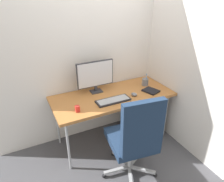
{
  "coord_description": "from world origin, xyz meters",
  "views": [
    {
      "loc": [
        -1.09,
        -2.14,
        1.98
      ],
      "look_at": [
        -0.05,
        -0.07,
        0.83
      ],
      "focal_mm": 32.96,
      "sensor_mm": 36.0,
      "label": 1
    }
  ],
  "objects_px": {
    "pen_holder": "(145,82)",
    "desk_clamp_accessory": "(77,109)",
    "keyboard": "(113,100)",
    "notebook": "(151,91)",
    "mouse": "(134,94)",
    "filing_cabinet": "(143,116)",
    "monitor": "(95,75)",
    "office_chair": "(135,137)"
  },
  "relations": [
    {
      "from": "filing_cabinet",
      "to": "pen_holder",
      "type": "xyz_separation_m",
      "value": [
        0.07,
        0.1,
        0.5
      ]
    },
    {
      "from": "keyboard",
      "to": "notebook",
      "type": "relative_size",
      "value": 2.19
    },
    {
      "from": "office_chair",
      "to": "pen_holder",
      "type": "distance_m",
      "value": 1.05
    },
    {
      "from": "filing_cabinet",
      "to": "desk_clamp_accessory",
      "type": "xyz_separation_m",
      "value": [
        -1.03,
        -0.15,
        0.49
      ]
    },
    {
      "from": "filing_cabinet",
      "to": "pen_holder",
      "type": "bearing_deg",
      "value": 53.85
    },
    {
      "from": "office_chair",
      "to": "keyboard",
      "type": "bearing_deg",
      "value": 86.23
    },
    {
      "from": "mouse",
      "to": "desk_clamp_accessory",
      "type": "height_order",
      "value": "desk_clamp_accessory"
    },
    {
      "from": "keyboard",
      "to": "filing_cabinet",
      "type": "bearing_deg",
      "value": 11.81
    },
    {
      "from": "keyboard",
      "to": "notebook",
      "type": "xyz_separation_m",
      "value": [
        0.58,
        0.01,
        -0.0
      ]
    },
    {
      "from": "monitor",
      "to": "pen_holder",
      "type": "distance_m",
      "value": 0.75
    },
    {
      "from": "keyboard",
      "to": "notebook",
      "type": "height_order",
      "value": "keyboard"
    },
    {
      "from": "mouse",
      "to": "pen_holder",
      "type": "bearing_deg",
      "value": 22.31
    },
    {
      "from": "mouse",
      "to": "desk_clamp_accessory",
      "type": "relative_size",
      "value": 1.12
    },
    {
      "from": "monitor",
      "to": "keyboard",
      "type": "bearing_deg",
      "value": -76.08
    },
    {
      "from": "filing_cabinet",
      "to": "monitor",
      "type": "distance_m",
      "value": 0.97
    },
    {
      "from": "mouse",
      "to": "notebook",
      "type": "relative_size",
      "value": 0.42
    },
    {
      "from": "pen_holder",
      "to": "desk_clamp_accessory",
      "type": "relative_size",
      "value": 2.4
    },
    {
      "from": "mouse",
      "to": "pen_holder",
      "type": "height_order",
      "value": "pen_holder"
    },
    {
      "from": "keyboard",
      "to": "pen_holder",
      "type": "height_order",
      "value": "pen_holder"
    },
    {
      "from": "mouse",
      "to": "keyboard",
      "type": "bearing_deg",
      "value": 170.3
    },
    {
      "from": "office_chair",
      "to": "desk_clamp_accessory",
      "type": "bearing_deg",
      "value": 128.52
    },
    {
      "from": "pen_holder",
      "to": "mouse",
      "type": "bearing_deg",
      "value": -146.65
    },
    {
      "from": "filing_cabinet",
      "to": "keyboard",
      "type": "height_order",
      "value": "keyboard"
    },
    {
      "from": "notebook",
      "to": "keyboard",
      "type": "bearing_deg",
      "value": 162.66
    },
    {
      "from": "filing_cabinet",
      "to": "notebook",
      "type": "xyz_separation_m",
      "value": [
        0.03,
        -0.11,
        0.46
      ]
    },
    {
      "from": "pen_holder",
      "to": "monitor",
      "type": "bearing_deg",
      "value": 169.54
    },
    {
      "from": "office_chair",
      "to": "pen_holder",
      "type": "xyz_separation_m",
      "value": [
        0.67,
        0.79,
        0.19
      ]
    },
    {
      "from": "filing_cabinet",
      "to": "pen_holder",
      "type": "distance_m",
      "value": 0.52
    },
    {
      "from": "keyboard",
      "to": "desk_clamp_accessory",
      "type": "height_order",
      "value": "desk_clamp_accessory"
    },
    {
      "from": "keyboard",
      "to": "mouse",
      "type": "relative_size",
      "value": 5.23
    },
    {
      "from": "monitor",
      "to": "mouse",
      "type": "relative_size",
      "value": 6.08
    },
    {
      "from": "monitor",
      "to": "mouse",
      "type": "xyz_separation_m",
      "value": [
        0.4,
        -0.34,
        -0.22
      ]
    },
    {
      "from": "office_chair",
      "to": "notebook",
      "type": "xyz_separation_m",
      "value": [
        0.62,
        0.59,
        0.15
      ]
    },
    {
      "from": "filing_cabinet",
      "to": "keyboard",
      "type": "relative_size",
      "value": 1.28
    },
    {
      "from": "pen_holder",
      "to": "keyboard",
      "type": "bearing_deg",
      "value": -161.05
    },
    {
      "from": "filing_cabinet",
      "to": "pen_holder",
      "type": "relative_size",
      "value": 3.14
    },
    {
      "from": "keyboard",
      "to": "pen_holder",
      "type": "distance_m",
      "value": 0.66
    },
    {
      "from": "office_chair",
      "to": "mouse",
      "type": "relative_size",
      "value": 13.29
    },
    {
      "from": "office_chair",
      "to": "pen_holder",
      "type": "relative_size",
      "value": 6.23
    },
    {
      "from": "monitor",
      "to": "pen_holder",
      "type": "height_order",
      "value": "monitor"
    },
    {
      "from": "keyboard",
      "to": "mouse",
      "type": "height_order",
      "value": "mouse"
    },
    {
      "from": "notebook",
      "to": "desk_clamp_accessory",
      "type": "height_order",
      "value": "desk_clamp_accessory"
    }
  ]
}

